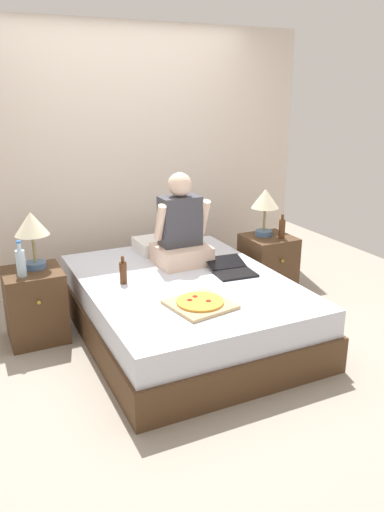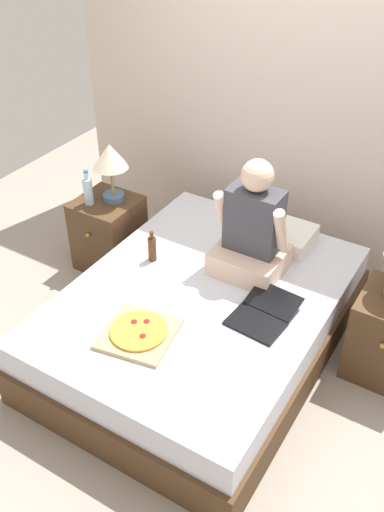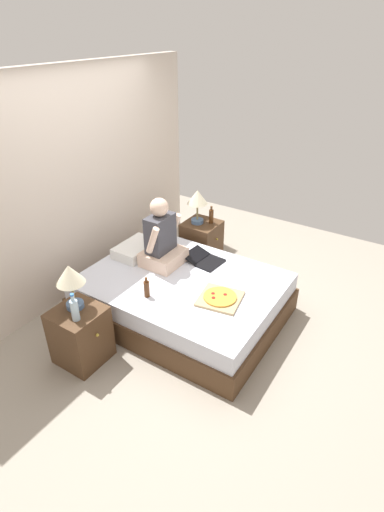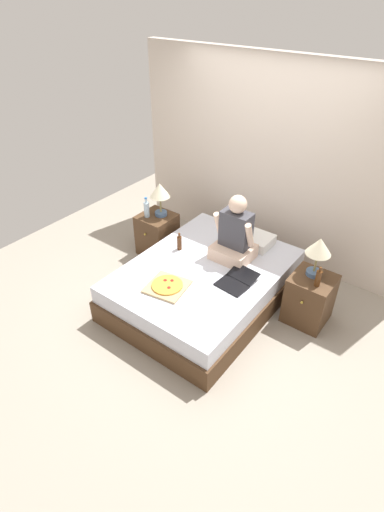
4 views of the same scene
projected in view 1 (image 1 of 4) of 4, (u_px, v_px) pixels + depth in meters
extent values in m
plane|color=#9E9384|center=(184.00, 333.00, 4.10)|extent=(5.82, 5.82, 0.00)
cube|color=beige|center=(124.00, 159.00, 4.90)|extent=(3.82, 0.12, 2.50)
cube|color=#4C331E|center=(184.00, 318.00, 4.06)|extent=(1.56, 2.08, 0.27)
cube|color=silver|center=(184.00, 291.00, 3.98)|extent=(1.52, 2.02, 0.20)
cube|color=#4C331E|center=(35.00, 305.00, 3.93)|extent=(0.44, 0.44, 0.57)
sphere|color=gold|center=(39.00, 302.00, 3.69)|extent=(0.03, 0.03, 0.03)
cylinder|color=#4C6B93|center=(36.00, 265.00, 3.89)|extent=(0.16, 0.16, 0.05)
cylinder|color=olive|center=(34.00, 249.00, 3.85)|extent=(0.02, 0.02, 0.22)
cone|color=beige|center=(31.00, 224.00, 3.78)|extent=(0.26, 0.26, 0.18)
cylinder|color=silver|center=(21.00, 263.00, 3.70)|extent=(0.07, 0.07, 0.20)
cylinder|color=silver|center=(19.00, 247.00, 3.66)|extent=(0.03, 0.03, 0.06)
cylinder|color=blue|center=(18.00, 242.00, 3.64)|extent=(0.04, 0.04, 0.02)
cube|color=#4C331E|center=(268.00, 265.00, 4.82)|extent=(0.44, 0.44, 0.57)
sphere|color=gold|center=(283.00, 261.00, 4.58)|extent=(0.03, 0.03, 0.03)
cylinder|color=#4C6B93|center=(264.00, 233.00, 4.75)|extent=(0.16, 0.16, 0.05)
cylinder|color=olive|center=(264.00, 219.00, 4.71)|extent=(0.02, 0.02, 0.22)
cone|color=beige|center=(265.00, 198.00, 4.65)|extent=(0.26, 0.26, 0.18)
cylinder|color=#512D14|center=(282.00, 229.00, 4.64)|extent=(0.06, 0.06, 0.18)
cylinder|color=#512D14|center=(283.00, 217.00, 4.61)|extent=(0.03, 0.03, 0.05)
cube|color=white|center=(164.00, 244.00, 4.64)|extent=(0.52, 0.34, 0.12)
cube|color=beige|center=(182.00, 254.00, 4.29)|extent=(0.44, 0.40, 0.16)
cube|color=#3F3F47|center=(180.00, 221.00, 4.22)|extent=(0.34, 0.20, 0.42)
sphere|color=beige|center=(180.00, 185.00, 4.12)|extent=(0.20, 0.20, 0.20)
cylinder|color=beige|center=(160.00, 222.00, 4.09)|extent=(0.07, 0.18, 0.32)
cylinder|color=beige|center=(204.00, 217.00, 4.25)|extent=(0.07, 0.18, 0.32)
cube|color=black|center=(236.00, 274.00, 4.03)|extent=(0.34, 0.25, 0.02)
cube|color=black|center=(225.00, 262.00, 4.20)|extent=(0.33, 0.22, 0.06)
cube|color=tan|center=(200.00, 305.00, 3.46)|extent=(0.46, 0.46, 0.03)
cylinder|color=gold|center=(200.00, 302.00, 3.45)|extent=(0.33, 0.33, 0.02)
cylinder|color=maroon|center=(190.00, 300.00, 3.46)|extent=(0.04, 0.04, 0.00)
cylinder|color=maroon|center=(208.00, 301.00, 3.44)|extent=(0.04, 0.04, 0.00)
cylinder|color=maroon|center=(195.00, 296.00, 3.51)|extent=(0.04, 0.04, 0.00)
cylinder|color=#4C2811|center=(123.00, 273.00, 3.84)|extent=(0.06, 0.06, 0.17)
cylinder|color=#4C2811|center=(123.00, 259.00, 3.80)|extent=(0.03, 0.03, 0.05)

